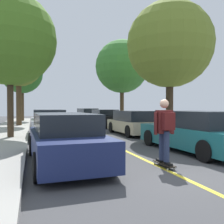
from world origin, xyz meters
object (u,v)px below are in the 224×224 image
object	(u,v)px
street_tree_left_near	(19,63)
skateboard	(164,164)
parked_car_right_far	(104,118)
skateboarder	(165,127)
street_tree_left_far	(22,73)
street_tree_right_nearest	(170,45)
street_tree_right_near	(122,67)
parked_car_right_farthest	(87,115)
parked_car_right_near	(133,123)
parked_car_left_near	(49,123)
parked_car_right_nearest	(195,131)
street_tree_left_nearest	(10,39)
parked_car_left_nearest	(65,138)

from	to	relation	value
street_tree_left_near	skateboard	world-z (taller)	street_tree_left_near
parked_car_right_far	skateboarder	distance (m)	13.53
street_tree_left_far	street_tree_right_nearest	world-z (taller)	street_tree_right_nearest
street_tree_right_near	parked_car_right_farthest	bearing A→B (deg)	108.80
parked_car_right_far	parked_car_right_near	bearing A→B (deg)	-89.99
parked_car_left_near	street_tree_left_near	bearing A→B (deg)	104.74
street_tree_left_near	skateboard	size ratio (longest dim) A/B	8.18
street_tree_right_near	street_tree_right_nearest	bearing A→B (deg)	-90.00
parked_car_right_near	skateboarder	distance (m)	7.76
parked_car_left_near	street_tree_right_nearest	world-z (taller)	street_tree_right_nearest
street_tree_left_near	parked_car_right_nearest	bearing A→B (deg)	-64.41
parked_car_right_nearest	parked_car_right_farthest	bearing A→B (deg)	90.01
parked_car_right_nearest	street_tree_right_nearest	world-z (taller)	street_tree_right_nearest
parked_car_right_farthest	street_tree_left_nearest	distance (m)	14.73
street_tree_right_near	skateboard	xyz separation A→B (m)	(-4.05, -14.22, -4.92)
street_tree_left_far	street_tree_right_nearest	bearing A→B (deg)	-61.74
parked_car_right_far	street_tree_left_far	distance (m)	11.66
skateboarder	street_tree_right_near	bearing A→B (deg)	74.13
parked_car_left_near	skateboard	size ratio (longest dim) A/B	5.60
parked_car_right_far	street_tree_right_nearest	world-z (taller)	street_tree_right_nearest
street_tree_left_near	street_tree_right_near	world-z (taller)	street_tree_right_near
street_tree_left_nearest	street_tree_right_near	size ratio (longest dim) A/B	0.96
parked_car_left_nearest	skateboard	distance (m)	2.78
parked_car_right_far	street_tree_left_near	size ratio (longest dim) A/B	0.66
skateboard	parked_car_right_far	bearing A→B (deg)	80.56
street_tree_left_nearest	street_tree_left_near	bearing A→B (deg)	90.00
parked_car_right_near	skateboard	world-z (taller)	parked_car_right_near
parked_car_left_nearest	skateboarder	distance (m)	2.75
parked_car_left_near	street_tree_left_far	world-z (taller)	street_tree_left_far
skateboard	street_tree_right_near	bearing A→B (deg)	74.09
street_tree_left_nearest	skateboard	size ratio (longest dim) A/B	8.14
parked_car_right_near	skateboarder	size ratio (longest dim) A/B	2.51
parked_car_right_near	parked_car_right_farthest	size ratio (longest dim) A/B	0.88
parked_car_right_farthest	parked_car_left_near	bearing A→B (deg)	-112.04
parked_car_left_nearest	street_tree_right_near	distance (m)	15.11
street_tree_right_nearest	parked_car_right_far	bearing A→B (deg)	105.14
parked_car_right_farthest	skateboard	bearing A→B (deg)	-96.44
parked_car_right_nearest	street_tree_left_nearest	xyz separation A→B (m)	(-6.46, 5.29, 4.08)
skateboarder	street_tree_left_near	bearing A→B (deg)	105.53
parked_car_right_near	parked_car_right_nearest	bearing A→B (deg)	-89.98
parked_car_right_near	street_tree_left_nearest	distance (m)	7.66
skateboarder	street_tree_left_far	bearing A→B (deg)	100.92
parked_car_right_near	skateboarder	xyz separation A→B (m)	(-2.21, -7.43, 0.37)
parked_car_left_nearest	skateboarder	size ratio (longest dim) A/B	2.73
street_tree_left_nearest	skateboard	xyz separation A→B (m)	(4.24, -7.03, -4.69)
parked_car_right_far	street_tree_right_near	bearing A→B (deg)	26.28
street_tree_left_nearest	skateboarder	bearing A→B (deg)	-59.03
parked_car_right_far	street_tree_right_near	size ratio (longest dim) A/B	0.64
skateboard	parked_car_right_farthest	bearing A→B (deg)	83.56
street_tree_right_near	parked_car_right_near	bearing A→B (deg)	-105.08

